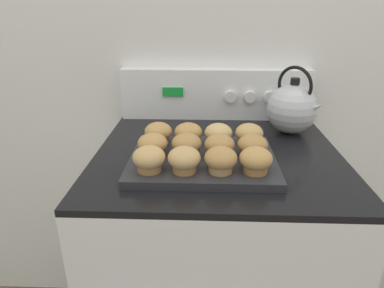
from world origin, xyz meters
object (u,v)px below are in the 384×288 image
(muffin_r0_c0, at_px, (149,159))
(muffin_r2_c2, at_px, (218,134))
(muffin_pan, at_px, (203,160))
(muffin_r1_c2, at_px, (218,146))
(muffin_r0_c2, at_px, (221,160))
(muffin_r2_c1, at_px, (188,134))
(muffin_r0_c3, at_px, (256,160))
(muffin_r1_c0, at_px, (153,145))
(muffin_r1_c1, at_px, (187,145))
(stove_range, at_px, (214,269))
(muffin_r0_c1, at_px, (184,160))
(muffin_r2_c3, at_px, (249,135))
(muffin_r1_c3, at_px, (253,146))
(tea_kettle, at_px, (292,108))
(muffin_r2_c0, at_px, (158,133))

(muffin_r0_c0, bearing_deg, muffin_r2_c2, 45.06)
(muffin_pan, height_order, muffin_r1_c2, muffin_r1_c2)
(muffin_r0_c2, bearing_deg, muffin_r2_c1, 116.45)
(muffin_r0_c3, height_order, muffin_r1_c0, same)
(muffin_r1_c0, distance_m, muffin_r1_c1, 0.09)
(stove_range, distance_m, muffin_r0_c2, 0.55)
(muffin_r0_c1, height_order, muffin_r2_c3, same)
(muffin_r1_c0, distance_m, muffin_r1_c3, 0.27)
(muffin_r2_c3, bearing_deg, muffin_r1_c1, -153.87)
(muffin_r0_c2, relative_size, muffin_r0_c3, 1.00)
(muffin_r1_c1, relative_size, muffin_r1_c3, 1.00)
(stove_range, relative_size, muffin_r0_c3, 11.28)
(muffin_r0_c0, height_order, muffin_r2_c3, same)
(muffin_r0_c0, height_order, muffin_r0_c2, same)
(muffin_r0_c1, distance_m, muffin_r2_c3, 0.26)
(muffin_r0_c2, height_order, muffin_r1_c1, same)
(muffin_r1_c3, bearing_deg, muffin_r0_c1, -153.20)
(muffin_r2_c3, bearing_deg, muffin_r0_c1, -135.04)
(muffin_r0_c2, height_order, muffin_r1_c3, same)
(muffin_r2_c2, bearing_deg, muffin_r1_c1, -136.01)
(stove_range, xyz_separation_m, muffin_r0_c3, (0.09, -0.18, 0.52))
(muffin_r1_c3, distance_m, tea_kettle, 0.31)
(muffin_r0_c1, relative_size, muffin_r2_c2, 1.00)
(muffin_r0_c0, xyz_separation_m, muffin_r2_c2, (0.18, 0.18, 0.00))
(stove_range, distance_m, muffin_r0_c1, 0.56)
(muffin_r0_c2, xyz_separation_m, muffin_r2_c0, (-0.18, 0.18, 0.00))
(muffin_r0_c0, height_order, muffin_r1_c3, same)
(muffin_r1_c1, relative_size, muffin_r2_c2, 1.00)
(muffin_r0_c1, distance_m, muffin_r1_c3, 0.20)
(muffin_r1_c1, xyz_separation_m, tea_kettle, (0.34, 0.26, 0.03))
(muffin_pan, height_order, muffin_r1_c3, muffin_r1_c3)
(muffin_r1_c0, relative_size, muffin_r1_c1, 1.00)
(muffin_r1_c0, xyz_separation_m, muffin_r2_c1, (0.09, 0.09, 0.00))
(muffin_r0_c0, distance_m, muffin_r1_c1, 0.13)
(muffin_r0_c0, height_order, muffin_r2_c0, same)
(muffin_r1_c0, bearing_deg, muffin_r0_c2, -25.75)
(muffin_pan, bearing_deg, muffin_r2_c3, 33.35)
(muffin_r2_c2, bearing_deg, muffin_pan, -117.27)
(muffin_r0_c1, relative_size, muffin_r1_c0, 1.00)
(muffin_r0_c2, distance_m, muffin_r2_c0, 0.25)
(muffin_r0_c3, xyz_separation_m, muffin_r1_c2, (-0.09, 0.09, 0.00))
(muffin_r0_c2, bearing_deg, muffin_r2_c3, 63.06)
(muffin_r0_c2, bearing_deg, muffin_r2_c2, 89.99)
(stove_range, relative_size, muffin_r0_c1, 11.28)
(muffin_r1_c1, bearing_deg, tea_kettle, 36.93)
(muffin_r1_c3, distance_m, muffin_r2_c3, 0.09)
(muffin_r1_c1, distance_m, muffin_r2_c0, 0.13)
(muffin_r1_c1, bearing_deg, muffin_r2_c0, 134.86)
(muffin_r1_c0, xyz_separation_m, muffin_r2_c3, (0.27, 0.09, 0.00))
(tea_kettle, bearing_deg, stove_range, -147.17)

